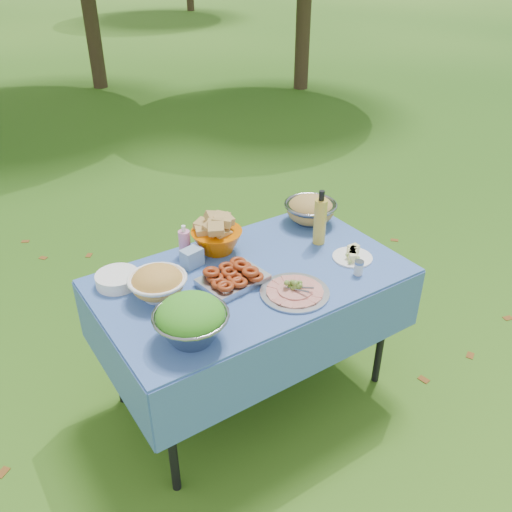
{
  "coord_description": "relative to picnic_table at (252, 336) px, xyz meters",
  "views": [
    {
      "loc": [
        -1.18,
        -1.81,
        2.19
      ],
      "look_at": [
        0.03,
        0.0,
        0.86
      ],
      "focal_mm": 38.0,
      "sensor_mm": 36.0,
      "label": 1
    }
  ],
  "objects": [
    {
      "name": "ground",
      "position": [
        0.0,
        0.0,
        -0.38
      ],
      "size": [
        80.0,
        80.0,
        0.0
      ],
      "primitive_type": "plane",
      "color": "#0A3409",
      "rests_on": "ground"
    },
    {
      "name": "pasta_bowl_steel",
      "position": [
        0.58,
        0.28,
        0.46
      ],
      "size": [
        0.33,
        0.33,
        0.15
      ],
      "primitive_type": null,
      "rotation": [
        0.0,
        0.0,
        -0.15
      ],
      "color": "gray",
      "rests_on": "picnic_table"
    },
    {
      "name": "picnic_table",
      "position": [
        0.0,
        0.0,
        0.0
      ],
      "size": [
        1.46,
        0.86,
        0.76
      ],
      "primitive_type": "cube",
      "color": "#70A5D7",
      "rests_on": "ground"
    },
    {
      "name": "plate_stack",
      "position": [
        -0.56,
        0.28,
        0.41
      ],
      "size": [
        0.25,
        0.25,
        0.06
      ],
      "primitive_type": "cylinder",
      "rotation": [
        0.0,
        0.0,
        0.29
      ],
      "color": "white",
      "rests_on": "picnic_table"
    },
    {
      "name": "wipes_box",
      "position": [
        -0.2,
        0.23,
        0.43
      ],
      "size": [
        0.11,
        0.09,
        0.09
      ],
      "primitive_type": "cube",
      "rotation": [
        0.0,
        0.0,
        0.2
      ],
      "color": "#86A8CD",
      "rests_on": "picnic_table"
    },
    {
      "name": "salad_bowl",
      "position": [
        -0.46,
        -0.26,
        0.48
      ],
      "size": [
        0.32,
        0.32,
        0.2
      ],
      "primitive_type": null,
      "rotation": [
        0.0,
        0.0,
        0.06
      ],
      "color": "gray",
      "rests_on": "picnic_table"
    },
    {
      "name": "cheese_plate",
      "position": [
        0.51,
        -0.16,
        0.41
      ],
      "size": [
        0.25,
        0.25,
        0.05
      ],
      "primitive_type": "cylinder",
      "rotation": [
        0.0,
        0.0,
        -0.31
      ],
      "color": "white",
      "rests_on": "picnic_table"
    },
    {
      "name": "charcuterie_platter",
      "position": [
        0.08,
        -0.24,
        0.42
      ],
      "size": [
        0.38,
        0.38,
        0.07
      ],
      "primitive_type": "cylinder",
      "rotation": [
        0.0,
        0.0,
        -0.23
      ],
      "color": "#9E9FA4",
      "rests_on": "picnic_table"
    },
    {
      "name": "oil_bottle",
      "position": [
        0.47,
        0.06,
        0.53
      ],
      "size": [
        0.07,
        0.07,
        0.3
      ],
      "primitive_type": "cylinder",
      "rotation": [
        0.0,
        0.0,
        -0.1
      ],
      "color": "gold",
      "rests_on": "picnic_table"
    },
    {
      "name": "sanitizer_bottle",
      "position": [
        -0.18,
        0.34,
        0.46
      ],
      "size": [
        0.06,
        0.06,
        0.17
      ],
      "primitive_type": "cylinder",
      "rotation": [
        0.0,
        0.0,
        0.1
      ],
      "color": "pink",
      "rests_on": "picnic_table"
    },
    {
      "name": "fried_tray",
      "position": [
        -0.11,
        -0.01,
        0.42
      ],
      "size": [
        0.32,
        0.25,
        0.07
      ],
      "primitive_type": "cube",
      "rotation": [
        0.0,
        0.0,
        0.13
      ],
      "color": "#AEAEB3",
      "rests_on": "picnic_table"
    },
    {
      "name": "bread_bowl",
      "position": [
        -0.02,
        0.29,
        0.47
      ],
      "size": [
        0.3,
        0.3,
        0.17
      ],
      "primitive_type": null,
      "rotation": [
        0.0,
        0.0,
        -0.14
      ],
      "color": "#D85E00",
      "rests_on": "picnic_table"
    },
    {
      "name": "shaker",
      "position": [
        0.43,
        -0.28,
        0.42
      ],
      "size": [
        0.05,
        0.05,
        0.07
      ],
      "primitive_type": "cylinder",
      "rotation": [
        0.0,
        0.0,
        -0.2
      ],
      "color": "silver",
      "rests_on": "picnic_table"
    },
    {
      "name": "pasta_bowl_white",
      "position": [
        -0.44,
        0.09,
        0.45
      ],
      "size": [
        0.3,
        0.3,
        0.15
      ],
      "primitive_type": null,
      "rotation": [
        0.0,
        0.0,
        0.18
      ],
      "color": "white",
      "rests_on": "picnic_table"
    }
  ]
}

